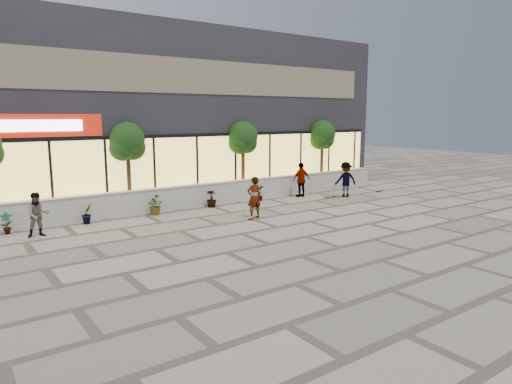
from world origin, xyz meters
TOP-DOWN VIEW (x-y plane):
  - ground at (0.00, 0.00)m, footprint 80.00×80.00m
  - planter_wall at (0.00, 7.00)m, footprint 22.00×0.42m
  - retail_building at (-0.00, 12.49)m, footprint 24.00×9.17m
  - shrub_a at (-8.50, 6.45)m, footprint 0.43×0.29m
  - shrub_b at (-5.70, 6.45)m, footprint 0.57×0.57m
  - shrub_c at (-2.90, 6.45)m, footprint 0.68×0.77m
  - shrub_d at (-0.10, 6.45)m, footprint 0.64×0.64m
  - shrub_e at (2.70, 6.45)m, footprint 0.46×0.35m
  - tree_midwest at (-3.50, 7.70)m, footprint 1.60×1.50m
  - tree_mideast at (2.50, 7.70)m, footprint 1.60×1.50m
  - tree_east at (8.00, 7.70)m, footprint 1.60×1.50m
  - skater_center at (0.20, 3.47)m, footprint 0.66×0.46m
  - skater_left at (-7.62, 5.43)m, footprint 0.78×0.62m
  - skater_right_near at (5.07, 6.10)m, footprint 1.06×0.48m
  - skater_right_far at (6.89, 4.73)m, footprint 1.35×1.08m
  - skateboard_center at (0.08, 3.46)m, footprint 0.66×0.63m
  - skateboard_right_near at (6.14, 5.06)m, footprint 0.79×0.22m
  - skateboard_right_far at (9.74, 4.84)m, footprint 0.80×0.48m

SIDE VIEW (x-z plane):
  - ground at x=0.00m, z-range 0.00..0.00m
  - skateboard_center at x=0.08m, z-range 0.03..0.12m
  - skateboard_right_far at x=9.74m, z-range 0.03..0.13m
  - skateboard_right_near at x=6.14m, z-range 0.03..0.13m
  - shrub_a at x=-8.50m, z-range 0.00..0.81m
  - shrub_b at x=-5.70m, z-range 0.00..0.81m
  - shrub_c at x=-2.90m, z-range 0.00..0.81m
  - shrub_d at x=-0.10m, z-range 0.00..0.81m
  - shrub_e at x=2.70m, z-range 0.00..0.81m
  - planter_wall at x=0.00m, z-range 0.00..1.04m
  - skater_left at x=-7.62m, z-range 0.00..1.57m
  - skater_center at x=0.20m, z-range 0.00..1.73m
  - skater_right_near at x=5.07m, z-range 0.00..1.79m
  - skater_right_far at x=6.89m, z-range 0.00..1.83m
  - tree_midwest at x=-3.50m, z-range 1.03..4.94m
  - tree_mideast at x=2.50m, z-range 1.03..4.94m
  - tree_east at x=8.00m, z-range 1.03..4.94m
  - retail_building at x=0.00m, z-range 0.00..8.50m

